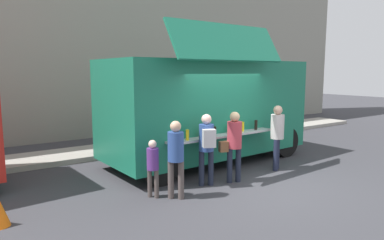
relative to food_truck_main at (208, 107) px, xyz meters
The scene contains 9 objects.
ground_plane 2.73m from the food_truck_main, 98.76° to the right, with size 60.00×60.00×0.00m, color #38383D.
curb_strip 5.01m from the food_truck_main, 146.80° to the left, with size 28.00×1.60×0.15m, color #9E998E.
food_truck_main is the anchor object (origin of this frame).
trash_bin 4.54m from the food_truck_main, 31.66° to the left, with size 0.60×0.60×1.05m, color #2E5E35.
customer_front_ordering 2.08m from the food_truck_main, 109.76° to the right, with size 0.54×0.34×1.65m.
customer_mid_with_backpack 2.27m from the food_truck_main, 127.71° to the right, with size 0.43×0.53×1.63m.
customer_rear_waiting 3.14m from the food_truck_main, 139.06° to the right, with size 0.32×0.32×1.59m.
customer_extra_browsing 2.05m from the food_truck_main, 61.27° to the right, with size 0.34×0.34×1.69m.
child_near_queue 3.29m from the food_truck_main, 147.55° to the right, with size 0.24×0.24×1.20m.
Camera 1 is at (-5.54, -5.54, 2.55)m, focal length 32.38 mm.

